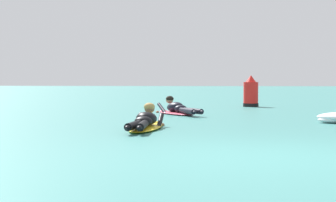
# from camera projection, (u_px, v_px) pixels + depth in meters

# --- Properties ---
(ground_plane) EXTENTS (120.00, 120.00, 0.00)m
(ground_plane) POSITION_uv_depth(u_px,v_px,m) (251.00, 112.00, 17.20)
(ground_plane) COLOR #387A75
(surfer_near) EXTENTS (0.59, 2.61, 0.54)m
(surfer_near) POSITION_uv_depth(u_px,v_px,m) (145.00, 122.00, 11.24)
(surfer_near) COLOR yellow
(surfer_near) RESTS_ON ground
(surfer_far) EXTENTS (1.57, 2.37, 0.55)m
(surfer_far) POSITION_uv_depth(u_px,v_px,m) (177.00, 109.00, 15.94)
(surfer_far) COLOR #E54C66
(surfer_far) RESTS_ON ground
(channel_marker_buoy) EXTENTS (0.53, 0.53, 1.09)m
(channel_marker_buoy) POSITION_uv_depth(u_px,v_px,m) (251.00, 94.00, 20.36)
(channel_marker_buoy) COLOR red
(channel_marker_buoy) RESTS_ON ground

